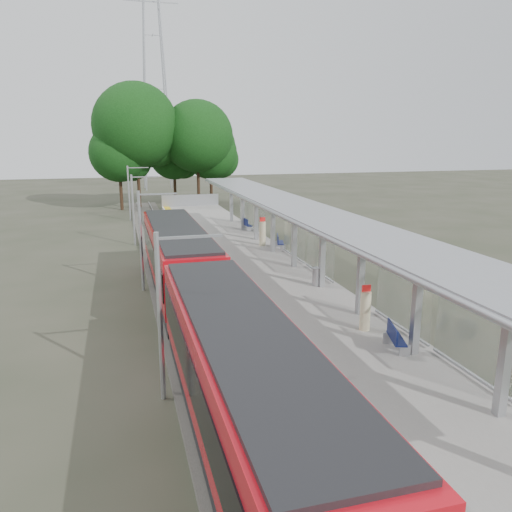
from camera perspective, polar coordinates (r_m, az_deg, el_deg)
The scene contains 15 objects.
trackbed at distance 28.94m, azimuth -9.28°, elevation -2.78°, with size 3.00×70.00×0.24m, color #59544C.
platform at distance 29.61m, azimuth -0.63°, elevation -1.46°, with size 6.00×50.00×1.00m, color gray.
tactile_strip at distance 28.96m, azimuth -5.52°, elevation -0.82°, with size 0.60×50.00×0.02m, color gold.
end_fence at distance 53.52m, azimuth -7.51°, elevation 6.34°, with size 6.00×0.10×1.20m, color #9EA0A5.
train at distance 19.57m, azimuth -6.47°, elevation -4.71°, with size 2.74×27.60×3.62m.
canopy at distance 25.76m, azimuth 5.00°, elevation 4.64°, with size 3.27×38.00×3.66m.
pylon at distance 81.64m, azimuth -11.62°, elevation 20.85°, with size 8.00×4.00×38.00m, color #9EA0A5, non-canonical shape.
tree_cluster at distance 59.73m, azimuth -10.55°, elevation 13.09°, with size 17.09×12.18×14.12m.
catenary_masts at distance 27.20m, azimuth -12.87°, elevation 2.07°, with size 2.08×48.16×5.40m.
bench_near at distance 17.86m, azimuth 15.56°, elevation -8.86°, with size 0.81×1.43×0.93m.
bench_mid at distance 32.54m, azimuth 2.65°, elevation 1.68°, with size 0.76×1.42×0.93m.
bench_far at distance 39.09m, azimuth -1.11°, elevation 3.69°, with size 0.50×1.40×0.94m.
info_pillar_near at distance 19.28m, azimuth 12.38°, elevation -6.11°, with size 0.40×0.40×1.77m.
info_pillar_far at distance 33.45m, azimuth 0.75°, elevation 2.61°, with size 0.43×0.43×1.92m.
litter_bin at distance 24.62m, azimuth 6.93°, elevation -2.36°, with size 0.44×0.44×0.91m, color #9EA0A5.
Camera 1 is at (-7.29, -7.67, 8.12)m, focal length 35.00 mm.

